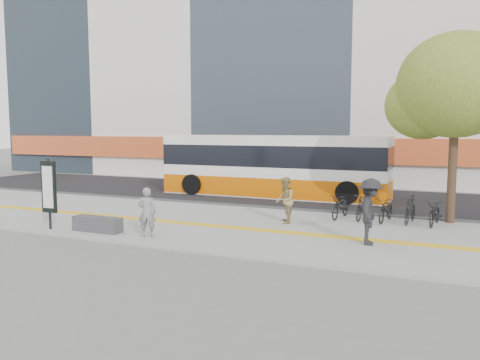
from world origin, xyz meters
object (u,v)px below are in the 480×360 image
at_px(bench, 97,224).
at_px(pedestrian_tan, 285,200).
at_px(bus, 273,168).
at_px(seated_woman, 147,212).
at_px(signboard, 49,188).
at_px(pedestrian_dark, 370,212).
at_px(street_tree, 455,88).

relative_size(bench, pedestrian_tan, 1.04).
bearing_deg(bus, bench, -102.34).
height_order(seated_woman, pedestrian_tan, pedestrian_tan).
xyz_separation_m(signboard, seated_woman, (3.40, 0.33, -0.57)).
bearing_deg(seated_woman, bench, -22.75).
bearing_deg(signboard, seated_woman, 5.54).
bearing_deg(seated_woman, signboard, -17.99).
height_order(signboard, pedestrian_dark, signboard).
bearing_deg(seated_woman, bus, -115.44).
xyz_separation_m(bench, street_tree, (9.78, 6.02, 4.21)).
height_order(signboard, pedestrian_tan, signboard).
distance_m(street_tree, bus, 9.05).
xyz_separation_m(bench, pedestrian_dark, (7.83, 1.69, 0.67)).
bearing_deg(pedestrian_tan, seated_woman, -59.49).
distance_m(signboard, bus, 10.68).
distance_m(street_tree, seated_woman, 10.65).
relative_size(seated_woman, pedestrian_dark, 0.80).
relative_size(bench, bus, 0.15).
relative_size(signboard, pedestrian_dark, 1.23).
bearing_deg(signboard, pedestrian_tan, 31.41).
relative_size(bench, street_tree, 0.25).
height_order(bus, pedestrian_tan, bus).
relative_size(bus, pedestrian_dark, 5.92).
height_order(street_tree, seated_woman, street_tree).
bearing_deg(signboard, street_tree, 29.07).
bearing_deg(pedestrian_tan, pedestrian_dark, 38.48).
bearing_deg(signboard, pedestrian_dark, 11.92).
relative_size(bench, pedestrian_dark, 0.89).
xyz_separation_m(signboard, bus, (3.72, 10.01, 0.02)).
bearing_deg(seated_woman, pedestrian_tan, -153.40).
distance_m(bench, seated_woman, 1.87).
distance_m(street_tree, pedestrian_tan, 6.66).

